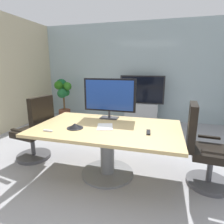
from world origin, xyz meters
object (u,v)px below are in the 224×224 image
(remote_control, at_px, (148,132))
(potted_plant, at_px, (63,95))
(conference_table, at_px, (107,138))
(wall_display_unit, at_px, (141,107))
(tv_monitor, at_px, (109,96))
(office_chair_right, at_px, (204,152))
(conference_phone, at_px, (75,126))
(office_chair_left, at_px, (36,134))

(remote_control, bearing_deg, potted_plant, 131.66)
(conference_table, xyz_separation_m, wall_display_unit, (0.15, 2.78, -0.11))
(tv_monitor, bearing_deg, conference_table, -77.81)
(office_chair_right, xyz_separation_m, wall_display_unit, (-1.13, 2.67, -0.01))
(conference_table, distance_m, remote_control, 0.61)
(conference_phone, bearing_deg, potted_plant, 122.66)
(tv_monitor, relative_size, conference_phone, 3.82)
(tv_monitor, bearing_deg, remote_control, -38.83)
(conference_table, bearing_deg, wall_display_unit, 86.87)
(conference_table, xyz_separation_m, remote_control, (0.58, -0.11, 0.19))
(conference_phone, bearing_deg, office_chair_left, 161.10)
(tv_monitor, distance_m, potted_plant, 2.89)
(remote_control, bearing_deg, conference_phone, -179.77)
(office_chair_left, height_order, conference_phone, office_chair_left)
(remote_control, bearing_deg, conference_table, 165.04)
(office_chair_right, distance_m, tv_monitor, 1.55)
(office_chair_right, relative_size, tv_monitor, 1.30)
(conference_table, bearing_deg, office_chair_right, 4.90)
(tv_monitor, height_order, potted_plant, tv_monitor)
(office_chair_left, height_order, office_chair_right, same)
(office_chair_right, height_order, potted_plant, potted_plant)
(tv_monitor, distance_m, wall_display_unit, 2.45)
(potted_plant, relative_size, conference_phone, 5.42)
(office_chair_right, xyz_separation_m, potted_plant, (-3.39, 2.36, 0.28))
(office_chair_left, distance_m, potted_plant, 2.51)
(office_chair_right, height_order, wall_display_unit, wall_display_unit)
(conference_phone, bearing_deg, wall_display_unit, 79.48)
(office_chair_left, bearing_deg, wall_display_unit, 160.61)
(wall_display_unit, height_order, remote_control, wall_display_unit)
(wall_display_unit, height_order, conference_phone, wall_display_unit)
(office_chair_left, bearing_deg, potted_plant, -151.88)
(conference_table, height_order, conference_phone, conference_phone)
(office_chair_left, distance_m, tv_monitor, 1.38)
(conference_table, relative_size, tv_monitor, 2.37)
(office_chair_left, relative_size, office_chair_right, 1.00)
(conference_table, height_order, tv_monitor, tv_monitor)
(office_chair_left, bearing_deg, office_chair_right, 98.76)
(office_chair_left, relative_size, conference_phone, 4.95)
(potted_plant, bearing_deg, office_chair_left, -70.79)
(office_chair_right, bearing_deg, tv_monitor, 82.13)
(tv_monitor, height_order, conference_phone, tv_monitor)
(tv_monitor, bearing_deg, potted_plant, 134.54)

